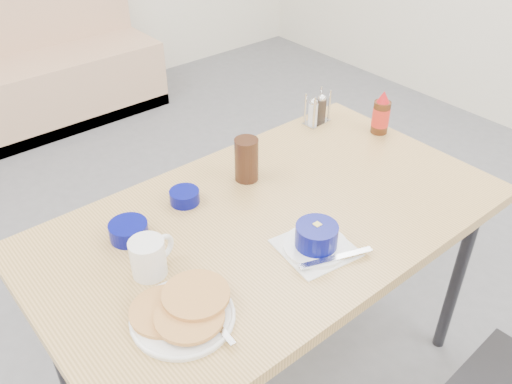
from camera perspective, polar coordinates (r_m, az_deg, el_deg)
booth_bench at (r=3.84m, az=-24.69°, el=10.87°), size 1.90×0.56×1.22m
dining_table at (r=1.64m, az=1.62°, el=-4.25°), size 1.40×0.80×0.76m
pancake_plate at (r=1.31m, az=-7.68°, el=-12.40°), size 0.25×0.27×0.04m
coffee_mug at (r=1.41m, az=-11.17°, el=-6.67°), size 0.13×0.09×0.10m
grits_setting at (r=1.48m, az=6.39°, el=-4.96°), size 0.21×0.23×0.08m
creamer_bowl at (r=1.55m, az=-13.25°, el=-4.01°), size 0.11×0.11×0.05m
butter_bowl at (r=1.66m, az=-7.53°, el=-0.49°), size 0.09×0.09×0.04m
amber_tumbler at (r=1.72m, az=-1.01°, el=3.43°), size 0.10×0.10×0.14m
condiment_caddy at (r=2.08m, az=6.45°, el=8.37°), size 0.11×0.07×0.13m
syrup_bottle at (r=2.04m, az=13.03°, el=7.92°), size 0.06×0.06×0.16m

